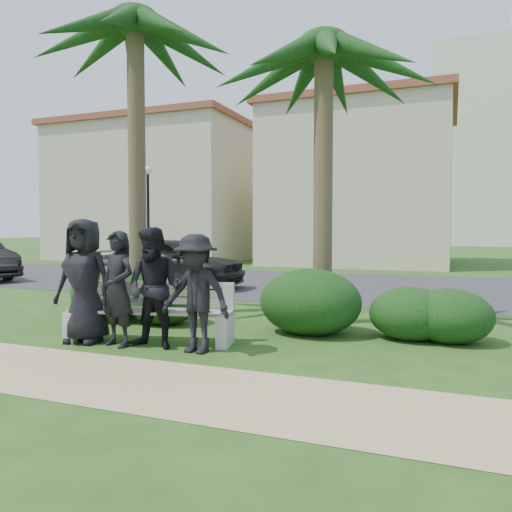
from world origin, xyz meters
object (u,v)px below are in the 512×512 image
object	(u,v)px
street_lamp	(148,198)
man_b	(118,289)
man_d	(196,294)
man_c	(154,288)
park_bench	(151,316)
car_a	(170,262)
man_a	(84,281)
palm_left	(135,26)
palm_right	(324,50)

from	to	relation	value
street_lamp	man_b	xyz separation A→B (m)	(7.85, -12.54, -2.15)
man_b	man_d	bearing A→B (deg)	17.25
man_c	man_d	size ratio (longest dim) A/B	1.06
park_bench	car_a	distance (m)	6.71
man_a	man_d	size ratio (longest dim) A/B	1.14
park_bench	man_b	distance (m)	0.63
man_a	car_a	size ratio (longest dim) A/B	0.42
street_lamp	man_d	xyz separation A→B (m)	(9.01, -12.46, -2.18)
street_lamp	man_a	size ratio (longest dim) A/B	2.45
park_bench	man_d	bearing A→B (deg)	-31.52
man_d	man_b	bearing A→B (deg)	-171.20
palm_left	street_lamp	bearing A→B (deg)	122.76
park_bench	man_d	size ratio (longest dim) A/B	1.60
palm_left	park_bench	bearing A→B (deg)	-51.15
street_lamp	man_b	distance (m)	14.95
palm_left	palm_right	world-z (taller)	palm_left
man_b	car_a	size ratio (longest dim) A/B	0.38
man_c	palm_right	distance (m)	4.85
palm_right	car_a	distance (m)	7.37
street_lamp	man_a	bearing A→B (deg)	-59.85
man_d	park_bench	bearing A→B (deg)	166.37
man_c	car_a	size ratio (longest dim) A/B	0.39
man_b	palm_left	world-z (taller)	palm_left
man_a	man_b	bearing A→B (deg)	-7.79
park_bench	car_a	xyz separation A→B (m)	(-3.26, 5.86, 0.34)
man_c	palm_left	size ratio (longest dim) A/B	0.26
street_lamp	man_d	world-z (taller)	street_lamp
palm_left	palm_right	size ratio (longest dim) A/B	1.14
man_b	car_a	world-z (taller)	man_b
palm_left	car_a	size ratio (longest dim) A/B	1.51
street_lamp	park_bench	distance (m)	14.85
man_a	man_b	distance (m)	0.59
street_lamp	man_c	size ratio (longest dim) A/B	2.64
man_a	car_a	distance (m)	6.65
street_lamp	man_a	distance (m)	14.62
street_lamp	palm_right	size ratio (longest dim) A/B	0.77
street_lamp	palm_right	distance (m)	14.17
park_bench	man_c	world-z (taller)	man_c
car_a	park_bench	bearing A→B (deg)	-156.54
man_b	man_a	bearing A→B (deg)	-168.85
street_lamp	palm_left	world-z (taller)	palm_left
man_c	man_a	bearing A→B (deg)	-176.14
man_d	car_a	xyz separation A→B (m)	(-4.14, 6.16, -0.06)
man_c	car_a	bearing A→B (deg)	120.23
man_b	car_a	distance (m)	6.91
street_lamp	man_b	world-z (taller)	street_lamp
man_b	palm_right	bearing A→B (deg)	64.38
man_d	car_a	distance (m)	7.42
man_c	palm_right	bearing A→B (deg)	57.76
man_b	palm_right	world-z (taller)	palm_right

